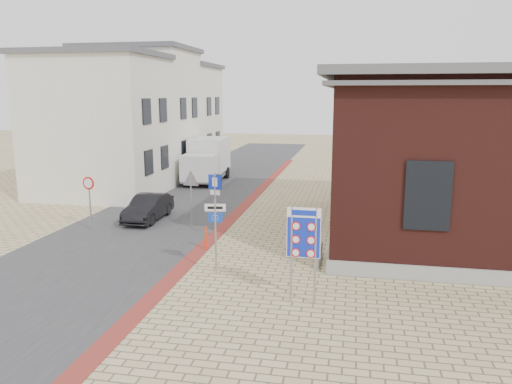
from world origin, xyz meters
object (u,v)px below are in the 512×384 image
Objects in this scene: essen_sign at (215,225)px; bollard at (206,238)px; box_truck at (207,160)px; sedan at (148,208)px; border_sign at (304,235)px; parking_sign at (215,193)px.

bollard is (-1.11, 2.50, -1.24)m from essen_sign.
box_truck reaches higher than essen_sign.
bollard is at bearing -45.11° from sedan.
box_truck is 2.02× the size of border_sign.
sedan is 1.45× the size of essen_sign.
border_sign is 6.20m from bollard.
sedan is 1.32× the size of border_sign.
bollard is at bearing 135.05° from border_sign.
bollard is (0.08, -1.70, -1.43)m from parking_sign.
box_truck is 18.18m from essen_sign.
box_truck reaches higher than sedan.
essen_sign is at bearing 150.51° from border_sign.
box_truck is (-0.34, 10.92, 0.90)m from sedan.
box_truck is at bearing 98.38° from essen_sign.
bollard is at bearing -76.59° from box_truck.
essen_sign reaches higher than bollard.
box_truck reaches higher than bollard.
bollard is (4.36, -14.84, -1.05)m from box_truck.
border_sign is 1.10× the size of essen_sign.
parking_sign is at bearing -30.21° from sedan.
parking_sign is (-1.19, 4.20, 0.19)m from essen_sign.
parking_sign is at bearing 92.72° from bollard.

